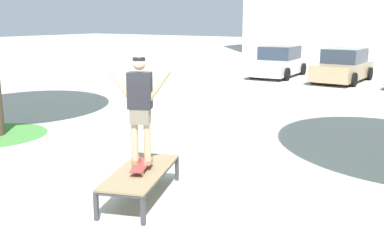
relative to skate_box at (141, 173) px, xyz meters
name	(u,v)px	position (x,y,z in m)	size (l,w,h in m)	color
ground_plane	(128,191)	(-0.38, 0.10, -0.41)	(120.00, 120.00, 0.00)	#B7B5AD
skate_box	(141,173)	(0.00, 0.00, 0.00)	(1.36, 2.05, 0.46)	#38383D
skateboard	(142,165)	(-0.02, 0.05, 0.12)	(0.53, 0.81, 0.09)	#B23333
skater	(140,103)	(-0.02, 0.05, 1.12)	(0.93, 0.51, 1.69)	tan
car_white	(279,63)	(-4.21, 15.95, 0.28)	(2.08, 4.28, 1.50)	silver
car_tan	(343,67)	(-1.01, 15.73, 0.28)	(2.03, 4.26, 1.50)	tan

